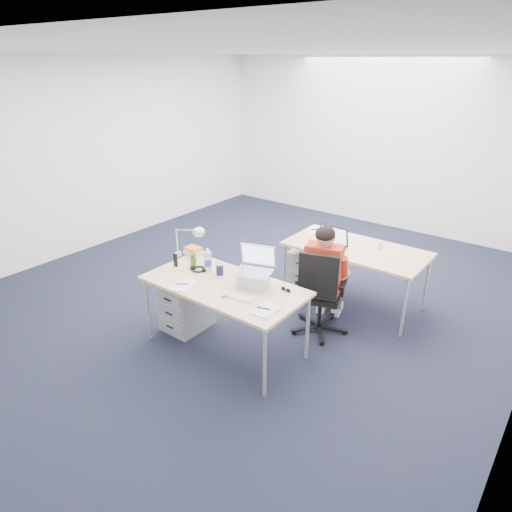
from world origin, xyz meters
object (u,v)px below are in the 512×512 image
at_px(seated_person, 326,276).
at_px(wireless_keyboard, 239,297).
at_px(drawer_pedestal_near, 187,304).
at_px(headphones, 199,269).
at_px(desk_far, 356,251).
at_px(bear_figurine, 193,259).
at_px(sunglasses, 286,290).
at_px(desk_lamp, 185,241).
at_px(can_koozie, 220,269).
at_px(dark_laptop, 329,238).
at_px(office_chair, 319,309).
at_px(desk_near, 224,288).
at_px(far_cup, 380,245).
at_px(cordless_phone, 175,260).
at_px(water_bottle, 208,260).
at_px(silver_laptop, 253,268).
at_px(book_stack, 193,251).
at_px(computer_mouse, 226,294).
at_px(drawer_pedestal_far, 310,270).

distance_m(seated_person, wireless_keyboard, 1.16).
xyz_separation_m(drawer_pedestal_near, headphones, (0.18, 0.03, 0.47)).
distance_m(desk_far, bear_figurine, 1.89).
bearing_deg(drawer_pedestal_near, bear_figurine, 50.80).
distance_m(sunglasses, desk_lamp, 1.29).
xyz_separation_m(seated_person, can_koozie, (-0.74, -0.87, 0.19)).
bearing_deg(dark_laptop, desk_lamp, -132.11).
bearing_deg(headphones, can_koozie, -6.96).
height_order(office_chair, headphones, office_chair).
relative_size(drawer_pedestal_near, sunglasses, 4.98).
relative_size(desk_near, can_koozie, 13.25).
relative_size(headphones, can_koozie, 1.57).
relative_size(desk_far, drawer_pedestal_near, 2.91).
relative_size(seated_person, desk_lamp, 2.76).
bearing_deg(far_cup, drawer_pedestal_near, -130.02).
height_order(can_koozie, cordless_phone, cordless_phone).
height_order(water_bottle, bear_figurine, water_bottle).
relative_size(can_koozie, dark_laptop, 0.35).
bearing_deg(silver_laptop, wireless_keyboard, -97.93).
bearing_deg(dark_laptop, headphones, -120.86).
bearing_deg(book_stack, desk_near, -25.02).
height_order(silver_laptop, water_bottle, silver_laptop).
xyz_separation_m(desk_near, wireless_keyboard, (0.28, -0.11, 0.05)).
distance_m(desk_near, water_bottle, 0.39).
bearing_deg(wireless_keyboard, desk_lamp, 154.58).
bearing_deg(dark_laptop, wireless_keyboard, -93.37).
height_order(sunglasses, far_cup, far_cup).
bearing_deg(cordless_phone, headphones, 16.99).
relative_size(can_koozie, bear_figurine, 0.74).
bearing_deg(seated_person, computer_mouse, -123.32).
height_order(water_bottle, desk_lamp, desk_lamp).
xyz_separation_m(wireless_keyboard, cordless_phone, (-0.96, 0.12, 0.06)).
relative_size(office_chair, seated_person, 0.82).
bearing_deg(water_bottle, cordless_phone, -160.59).
height_order(wireless_keyboard, far_cup, far_cup).
distance_m(desk_far, sunglasses, 1.38).
distance_m(silver_laptop, can_koozie, 0.43).
xyz_separation_m(silver_laptop, can_koozie, (-0.41, -0.02, -0.12)).
height_order(drawer_pedestal_near, can_koozie, can_koozie).
bearing_deg(water_bottle, wireless_keyboard, -21.81).
height_order(desk_near, seated_person, seated_person).
height_order(silver_laptop, sunglasses, silver_laptop).
distance_m(desk_far, book_stack, 1.87).
height_order(seated_person, desk_lamp, seated_person).
distance_m(seated_person, book_stack, 1.48).
bearing_deg(book_stack, far_cup, 41.73).
distance_m(drawer_pedestal_far, cordless_phone, 1.84).
height_order(office_chair, bear_figurine, office_chair).
relative_size(sunglasses, dark_laptop, 0.32).
xyz_separation_m(silver_laptop, water_bottle, (-0.57, -0.02, -0.06)).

